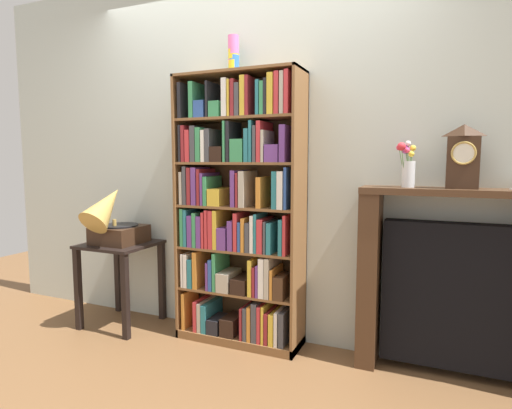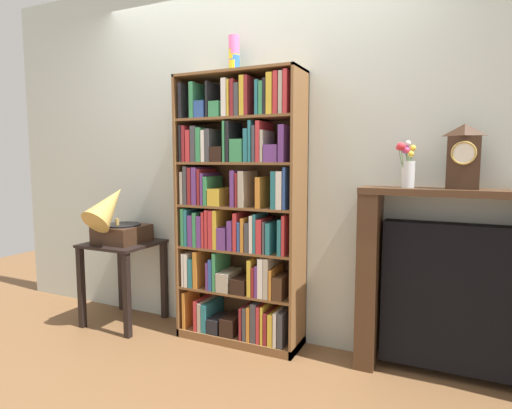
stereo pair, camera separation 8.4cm
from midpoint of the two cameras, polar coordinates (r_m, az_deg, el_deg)
ground_plane at (r=3.09m, az=-2.47°, el=-18.86°), size 8.08×6.40×0.02m
wall_back at (r=3.01m, az=3.66°, el=6.94°), size 5.08×0.08×2.68m
bookshelf at (r=2.94m, az=-1.49°, el=-1.54°), size 0.89×0.31×1.88m
cup_stack at (r=3.06m, az=-2.16°, el=19.58°), size 0.08×0.08×0.26m
side_table_left at (r=3.50m, az=-16.89°, el=-7.50°), size 0.52×0.50×0.65m
gramophone at (r=3.38m, az=-17.88°, el=-1.88°), size 0.34×0.52×0.50m
fireplace_mantel at (r=2.76m, az=26.30°, el=-10.14°), size 1.11×0.26×1.13m
mantel_clock at (r=2.63m, az=27.12°, el=5.81°), size 0.17×0.12×0.36m
flower_vase at (r=2.64m, az=20.68°, el=4.92°), size 0.11×0.13×0.28m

